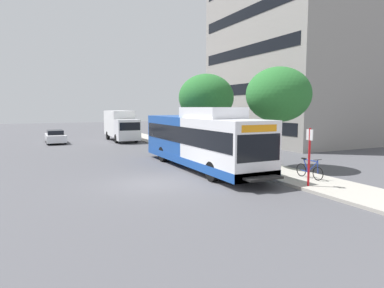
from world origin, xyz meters
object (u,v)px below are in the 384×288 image
at_px(transit_bus, 200,140).
at_px(parked_car_far_lane, 55,137).
at_px(bus_stop_sign_pole, 309,153).
at_px(street_tree_mid_block, 206,98).
at_px(street_tree_near_stop, 278,95).
at_px(box_truck_background, 121,125).
at_px(bicycle_parked, 309,170).

height_order(transit_bus, parked_car_far_lane, transit_bus).
relative_size(bus_stop_sign_pole, street_tree_mid_block, 0.42).
bearing_deg(street_tree_near_stop, parked_car_far_lane, 117.91).
height_order(parked_car_far_lane, box_truck_background, box_truck_background).
height_order(bicycle_parked, box_truck_background, box_truck_background).
xyz_separation_m(transit_bus, bus_stop_sign_pole, (2.00, -6.71, -0.05)).
height_order(bus_stop_sign_pole, bicycle_parked, bus_stop_sign_pole).
height_order(transit_bus, bus_stop_sign_pole, transit_bus).
relative_size(street_tree_near_stop, street_tree_mid_block, 0.95).
height_order(bus_stop_sign_pole, parked_car_far_lane, bus_stop_sign_pole).
relative_size(transit_bus, parked_car_far_lane, 2.72).
bearing_deg(parked_car_far_lane, bicycle_parked, -67.61).
xyz_separation_m(bus_stop_sign_pole, box_truck_background, (-2.18, 25.17, 0.09)).
distance_m(bicycle_parked, parked_car_far_lane, 26.45).
relative_size(transit_bus, street_tree_near_stop, 2.08).
distance_m(bus_stop_sign_pole, street_tree_mid_block, 13.90).
relative_size(bus_stop_sign_pole, parked_car_far_lane, 0.58).
bearing_deg(transit_bus, street_tree_near_stop, -24.49).
distance_m(bus_stop_sign_pole, box_truck_background, 25.26).
xyz_separation_m(parked_car_far_lane, box_truck_background, (6.64, -0.46, 1.08)).
height_order(transit_bus, street_tree_mid_block, street_tree_mid_block).
bearing_deg(transit_bus, parked_car_far_lane, 109.83).
xyz_separation_m(street_tree_mid_block, box_truck_background, (-4.22, 11.70, -2.69)).
xyz_separation_m(bicycle_parked, street_tree_near_stop, (0.96, 3.61, 3.82)).
xyz_separation_m(street_tree_near_stop, box_truck_background, (-4.40, 20.38, -2.64)).
bearing_deg(street_tree_near_stop, box_truck_background, 102.18).
height_order(bicycle_parked, parked_car_far_lane, parked_car_far_lane).
bearing_deg(parked_car_far_lane, transit_bus, -70.17).
distance_m(parked_car_far_lane, box_truck_background, 6.74).
height_order(bus_stop_sign_pole, street_tree_mid_block, street_tree_mid_block).
xyz_separation_m(street_tree_near_stop, parked_car_far_lane, (-11.04, 20.84, -3.72)).
height_order(street_tree_near_stop, street_tree_mid_block, street_tree_mid_block).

